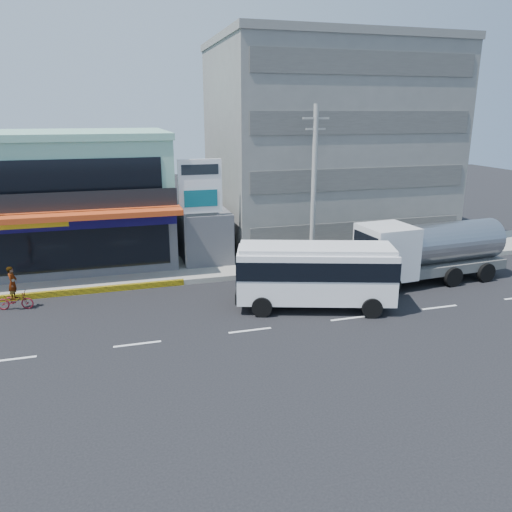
{
  "coord_description": "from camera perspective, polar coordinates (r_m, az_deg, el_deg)",
  "views": [
    {
      "loc": [
        -5.51,
        -20.07,
        9.57
      ],
      "look_at": [
        1.53,
        4.31,
        2.2
      ],
      "focal_mm": 35.0,
      "sensor_mm": 36.0,
      "label": 1
    }
  ],
  "objects": [
    {
      "name": "ground",
      "position": [
        22.9,
        -0.7,
        -8.5
      ],
      "size": [
        120.0,
        120.0,
        0.0
      ],
      "primitive_type": "plane",
      "color": "black",
      "rests_on": "ground"
    },
    {
      "name": "sidewalk",
      "position": [
        32.76,
        3.31,
        -0.54
      ],
      "size": [
        70.0,
        5.0,
        0.3
      ],
      "primitive_type": "cube",
      "color": "gray",
      "rests_on": "ground"
    },
    {
      "name": "shop_building",
      "position": [
        34.55,
        -20.14,
        5.93
      ],
      "size": [
        12.4,
        11.7,
        8.0
      ],
      "color": "#4D4D52",
      "rests_on": "ground"
    },
    {
      "name": "concrete_building",
      "position": [
        38.43,
        7.91,
        12.21
      ],
      "size": [
        16.0,
        12.0,
        14.0
      ],
      "primitive_type": "cube",
      "color": "slate",
      "rests_on": "ground"
    },
    {
      "name": "gap_structure",
      "position": [
        33.46,
        -6.19,
        2.58
      ],
      "size": [
        3.0,
        6.0,
        3.5
      ],
      "primitive_type": "cube",
      "color": "#4D4D52",
      "rests_on": "ground"
    },
    {
      "name": "satellite_dish",
      "position": [
        32.11,
        -5.97,
        5.35
      ],
      "size": [
        1.5,
        1.5,
        0.15
      ],
      "primitive_type": "cylinder",
      "color": "slate",
      "rests_on": "gap_structure"
    },
    {
      "name": "billboard",
      "position": [
        30.05,
        -6.37,
        7.21
      ],
      "size": [
        2.6,
        0.18,
        6.9
      ],
      "color": "gray",
      "rests_on": "ground"
    },
    {
      "name": "utility_pole_near",
      "position": [
        30.11,
        6.61,
        7.64
      ],
      "size": [
        1.6,
        0.3,
        10.0
      ],
      "color": "#999993",
      "rests_on": "ground"
    },
    {
      "name": "minibus",
      "position": [
        24.94,
        6.81,
        -1.73
      ],
      "size": [
        8.16,
        4.71,
        3.25
      ],
      "color": "white",
      "rests_on": "ground"
    },
    {
      "name": "sedan",
      "position": [
        27.66,
        4.44,
        -2.33
      ],
      "size": [
        4.97,
        2.63,
        1.61
      ],
      "primitive_type": "imported",
      "rotation": [
        0.0,
        0.0,
        1.41
      ],
      "color": "#BBB48F",
      "rests_on": "ground"
    },
    {
      "name": "tanker_truck",
      "position": [
        30.34,
        18.92,
        0.66
      ],
      "size": [
        9.14,
        3.44,
        3.54
      ],
      "color": "silver",
      "rests_on": "ground"
    },
    {
      "name": "motorcycle_rider",
      "position": [
        27.72,
        -25.9,
        -4.07
      ],
      "size": [
        1.83,
        0.88,
        2.25
      ],
      "color": "maroon",
      "rests_on": "ground"
    }
  ]
}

